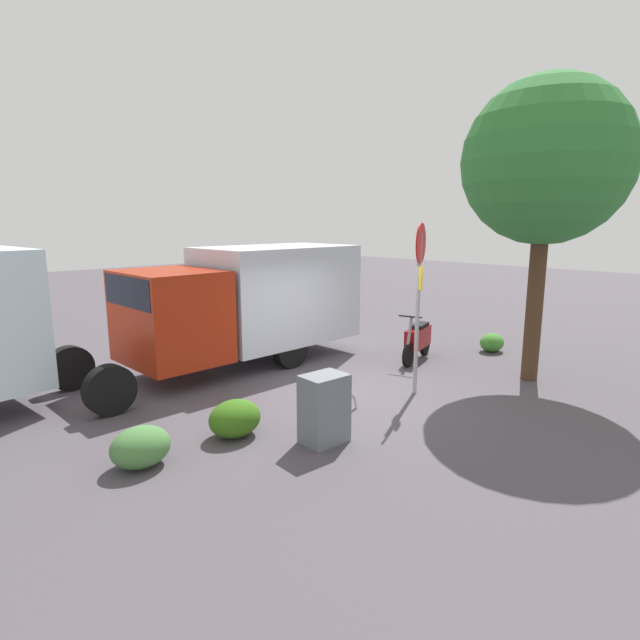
{
  "coord_description": "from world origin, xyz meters",
  "views": [
    {
      "loc": [
        7.29,
        6.63,
        3.35
      ],
      "look_at": [
        0.38,
        -0.41,
        1.43
      ],
      "focal_mm": 28.76,
      "sensor_mm": 36.0,
      "label": 1
    }
  ],
  "objects_px": {
    "motorcycle": "(418,339)",
    "street_tree": "(546,163)",
    "bike_rack_hoop": "(343,415)",
    "utility_cabinet": "(324,409)",
    "stop_sign": "(419,282)",
    "box_truck_near": "(244,300)"
  },
  "relations": [
    {
      "from": "motorcycle",
      "to": "utility_cabinet",
      "type": "height_order",
      "value": "motorcycle"
    },
    {
      "from": "motorcycle",
      "to": "stop_sign",
      "type": "bearing_deg",
      "value": 17.62
    },
    {
      "from": "street_tree",
      "to": "utility_cabinet",
      "type": "xyz_separation_m",
      "value": [
        5.38,
        -0.84,
        -3.94
      ]
    },
    {
      "from": "motorcycle",
      "to": "bike_rack_hoop",
      "type": "xyz_separation_m",
      "value": [
        3.91,
        1.17,
        -0.52
      ]
    },
    {
      "from": "utility_cabinet",
      "to": "bike_rack_hoop",
      "type": "bearing_deg",
      "value": -151.33
    },
    {
      "from": "motorcycle",
      "to": "utility_cabinet",
      "type": "relative_size",
      "value": 1.65
    },
    {
      "from": "box_truck_near",
      "to": "stop_sign",
      "type": "xyz_separation_m",
      "value": [
        -1.16,
        4.03,
        0.67
      ]
    },
    {
      "from": "box_truck_near",
      "to": "utility_cabinet",
      "type": "xyz_separation_m",
      "value": [
        1.73,
        4.38,
        -1.01
      ]
    },
    {
      "from": "street_tree",
      "to": "utility_cabinet",
      "type": "distance_m",
      "value": 6.72
    },
    {
      "from": "motorcycle",
      "to": "stop_sign",
      "type": "xyz_separation_m",
      "value": [
        2.05,
        1.39,
        1.69
      ]
    },
    {
      "from": "motorcycle",
      "to": "street_tree",
      "type": "distance_m",
      "value": 4.74
    },
    {
      "from": "stop_sign",
      "to": "street_tree",
      "type": "distance_m",
      "value": 3.57
    },
    {
      "from": "bike_rack_hoop",
      "to": "utility_cabinet",
      "type": "bearing_deg",
      "value": 28.67
    },
    {
      "from": "street_tree",
      "to": "utility_cabinet",
      "type": "height_order",
      "value": "street_tree"
    },
    {
      "from": "stop_sign",
      "to": "utility_cabinet",
      "type": "height_order",
      "value": "stop_sign"
    },
    {
      "from": "utility_cabinet",
      "to": "box_truck_near",
      "type": "bearing_deg",
      "value": -111.54
    },
    {
      "from": "stop_sign",
      "to": "box_truck_near",
      "type": "bearing_deg",
      "value": -74.0
    },
    {
      "from": "stop_sign",
      "to": "street_tree",
      "type": "height_order",
      "value": "street_tree"
    },
    {
      "from": "stop_sign",
      "to": "bike_rack_hoop",
      "type": "relative_size",
      "value": 3.89
    },
    {
      "from": "stop_sign",
      "to": "utility_cabinet",
      "type": "xyz_separation_m",
      "value": [
        2.88,
        0.35,
        -1.67
      ]
    },
    {
      "from": "motorcycle",
      "to": "stop_sign",
      "type": "relative_size",
      "value": 0.53
    },
    {
      "from": "box_truck_near",
      "to": "utility_cabinet",
      "type": "relative_size",
      "value": 6.46
    }
  ]
}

